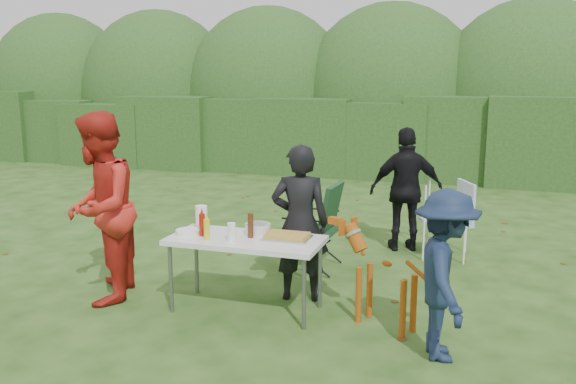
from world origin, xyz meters
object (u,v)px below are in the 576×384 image
(beer_bottle, at_px, (251,226))
(person_red_jacket, at_px, (100,208))
(dog, at_px, (386,279))
(mustard_bottle, at_px, (207,229))
(lawn_chair, at_px, (446,219))
(ketchup_bottle, at_px, (202,225))
(child, at_px, (445,275))
(paper_towel_roll, at_px, (201,218))
(person_cook, at_px, (300,223))
(folding_table, at_px, (246,243))
(person_black_puffy, at_px, (406,190))
(camping_chair, at_px, (311,225))

(beer_bottle, bearing_deg, person_red_jacket, -171.99)
(dog, distance_m, mustard_bottle, 1.76)
(lawn_chair, relative_size, ketchup_bottle, 4.46)
(child, distance_m, paper_towel_roll, 2.52)
(child, bearing_deg, paper_towel_roll, 63.49)
(person_cook, relative_size, mustard_bottle, 8.13)
(person_red_jacket, distance_m, lawn_chair, 4.22)
(lawn_chair, bearing_deg, folding_table, 29.29)
(folding_table, xyz_separation_m, person_black_puffy, (1.22, 2.59, 0.13))
(person_red_jacket, xyz_separation_m, mustard_bottle, (1.18, 0.03, -0.13))
(person_red_jacket, height_order, beer_bottle, person_red_jacket)
(camping_chair, height_order, mustard_bottle, camping_chair)
(person_cook, bearing_deg, dog, 143.00)
(person_red_jacket, relative_size, mustard_bottle, 9.75)
(lawn_chair, bearing_deg, paper_towel_roll, 20.56)
(folding_table, bearing_deg, person_cook, 47.67)
(person_black_puffy, bearing_deg, person_cook, 49.52)
(child, bearing_deg, camping_chair, 27.56)
(person_red_jacket, bearing_deg, person_cook, 87.99)
(camping_chair, distance_m, mustard_bottle, 1.76)
(dog, height_order, lawn_chair, lawn_chair)
(ketchup_bottle, bearing_deg, person_black_puffy, 57.96)
(lawn_chair, height_order, paper_towel_roll, paper_towel_roll)
(person_cook, relative_size, ketchup_bottle, 7.39)
(person_black_puffy, bearing_deg, paper_towel_roll, 34.99)
(person_red_jacket, bearing_deg, folding_table, 76.64)
(dog, xyz_separation_m, lawn_chair, (0.37, 2.43, 0.02))
(paper_towel_roll, bearing_deg, person_black_puffy, 54.75)
(folding_table, xyz_separation_m, paper_towel_roll, (-0.53, 0.12, 0.18))
(dog, bearing_deg, lawn_chair, -72.80)
(dog, bearing_deg, person_red_jacket, 29.96)
(child, xyz_separation_m, lawn_chair, (-0.17, 2.89, -0.22))
(folding_table, distance_m, ketchup_bottle, 0.47)
(person_red_jacket, distance_m, ketchup_bottle, 1.09)
(dog, height_order, ketchup_bottle, ketchup_bottle)
(person_black_puffy, xyz_separation_m, ketchup_bottle, (-1.66, -2.65, 0.04))
(person_black_puffy, relative_size, dog, 1.66)
(folding_table, relative_size, person_black_puffy, 0.92)
(person_red_jacket, height_order, child, person_red_jacket)
(beer_bottle, bearing_deg, camping_chair, 81.89)
(child, bearing_deg, beer_bottle, 62.31)
(camping_chair, bearing_deg, paper_towel_roll, 63.60)
(dog, distance_m, camping_chair, 1.85)
(dog, height_order, mustard_bottle, mustard_bottle)
(lawn_chair, xyz_separation_m, mustard_bottle, (-2.09, -2.61, 0.35))
(folding_table, bearing_deg, mustard_bottle, -153.53)
(beer_bottle, bearing_deg, paper_towel_roll, 171.13)
(mustard_bottle, relative_size, beer_bottle, 0.83)
(dog, relative_size, lawn_chair, 1.00)
(child, height_order, lawn_chair, child)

